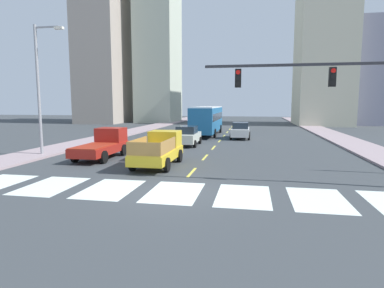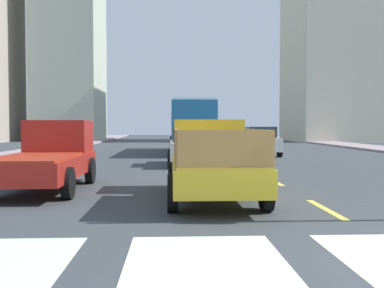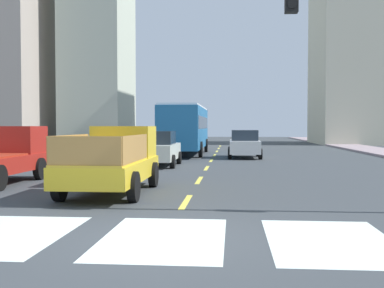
% 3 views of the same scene
% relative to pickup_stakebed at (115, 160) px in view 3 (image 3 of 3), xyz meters
% --- Properties ---
extents(ground_plane, '(160.00, 160.00, 0.00)m').
position_rel_pickup_stakebed_xyz_m(ground_plane, '(2.31, -5.82, -0.94)').
color(ground_plane, '#383D41').
extents(crosswalk_stripe_2, '(2.14, 3.39, 0.01)m').
position_rel_pickup_stakebed_xyz_m(crosswalk_stripe_2, '(-0.56, -5.82, -0.93)').
color(crosswalk_stripe_2, silver).
rests_on(crosswalk_stripe_2, ground).
extents(crosswalk_stripe_3, '(2.14, 3.39, 0.01)m').
position_rel_pickup_stakebed_xyz_m(crosswalk_stripe_3, '(2.31, -5.82, -0.93)').
color(crosswalk_stripe_3, silver).
rests_on(crosswalk_stripe_3, ground).
extents(crosswalk_stripe_4, '(2.14, 3.39, 0.01)m').
position_rel_pickup_stakebed_xyz_m(crosswalk_stripe_4, '(5.19, -5.82, -0.93)').
color(crosswalk_stripe_4, silver).
rests_on(crosswalk_stripe_4, ground).
extents(lane_dash_0, '(0.16, 2.40, 0.01)m').
position_rel_pickup_stakebed_xyz_m(lane_dash_0, '(2.31, -1.82, -0.93)').
color(lane_dash_0, '#DDCD4A').
rests_on(lane_dash_0, ground).
extents(lane_dash_1, '(0.16, 2.40, 0.01)m').
position_rel_pickup_stakebed_xyz_m(lane_dash_1, '(2.31, 3.18, -0.93)').
color(lane_dash_1, '#DDCD4A').
rests_on(lane_dash_1, ground).
extents(lane_dash_2, '(0.16, 2.40, 0.01)m').
position_rel_pickup_stakebed_xyz_m(lane_dash_2, '(2.31, 8.18, -0.93)').
color(lane_dash_2, '#DDCD4A').
rests_on(lane_dash_2, ground).
extents(lane_dash_3, '(0.16, 2.40, 0.01)m').
position_rel_pickup_stakebed_xyz_m(lane_dash_3, '(2.31, 13.18, -0.93)').
color(lane_dash_3, '#DDCD4A').
rests_on(lane_dash_3, ground).
extents(lane_dash_4, '(0.16, 2.40, 0.01)m').
position_rel_pickup_stakebed_xyz_m(lane_dash_4, '(2.31, 18.18, -0.93)').
color(lane_dash_4, '#DDCD4A').
rests_on(lane_dash_4, ground).
extents(lane_dash_5, '(0.16, 2.40, 0.01)m').
position_rel_pickup_stakebed_xyz_m(lane_dash_5, '(2.31, 23.18, -0.93)').
color(lane_dash_5, '#DDCD4A').
rests_on(lane_dash_5, ground).
extents(lane_dash_6, '(0.16, 2.40, 0.01)m').
position_rel_pickup_stakebed_xyz_m(lane_dash_6, '(2.31, 28.18, -0.93)').
color(lane_dash_6, '#DDCD4A').
rests_on(lane_dash_6, ground).
extents(lane_dash_7, '(0.16, 2.40, 0.01)m').
position_rel_pickup_stakebed_xyz_m(lane_dash_7, '(2.31, 33.18, -0.93)').
color(lane_dash_7, '#DDCD4A').
rests_on(lane_dash_7, ground).
extents(pickup_stakebed, '(2.18, 5.20, 1.96)m').
position_rel_pickup_stakebed_xyz_m(pickup_stakebed, '(0.00, 0.00, 0.00)').
color(pickup_stakebed, gold).
rests_on(pickup_stakebed, ground).
extents(pickup_dark, '(2.18, 5.20, 1.96)m').
position_rel_pickup_stakebed_xyz_m(pickup_dark, '(-4.50, 1.83, -0.02)').
color(pickup_dark, maroon).
rests_on(pickup_dark, ground).
extents(city_bus, '(2.72, 10.80, 3.32)m').
position_rel_pickup_stakebed_xyz_m(city_bus, '(0.28, 18.79, 1.02)').
color(city_bus, '#1D5C8E').
rests_on(city_bus, ground).
extents(sedan_far, '(2.02, 4.40, 1.72)m').
position_rel_pickup_stakebed_xyz_m(sedan_far, '(4.26, 15.67, -0.08)').
color(sedan_far, silver).
rests_on(sedan_far, ground).
extents(sedan_mid, '(2.02, 4.40, 1.72)m').
position_rel_pickup_stakebed_xyz_m(sedan_mid, '(-0.15, 9.21, -0.08)').
color(sedan_mid, silver).
rests_on(sedan_mid, ground).
extents(block_mid_left, '(8.53, 11.64, 26.78)m').
position_rel_pickup_stakebed_xyz_m(block_mid_left, '(17.10, 40.94, 12.45)').
color(block_mid_left, beige).
rests_on(block_mid_left, ground).
extents(block_mid_right, '(7.14, 10.26, 31.75)m').
position_rel_pickup_stakebed_xyz_m(block_mid_right, '(-12.94, 44.20, 14.94)').
color(block_mid_right, '#ACB4A0').
rests_on(block_mid_right, ground).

